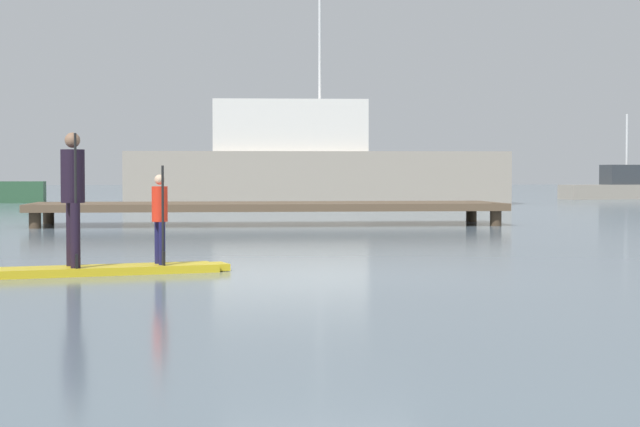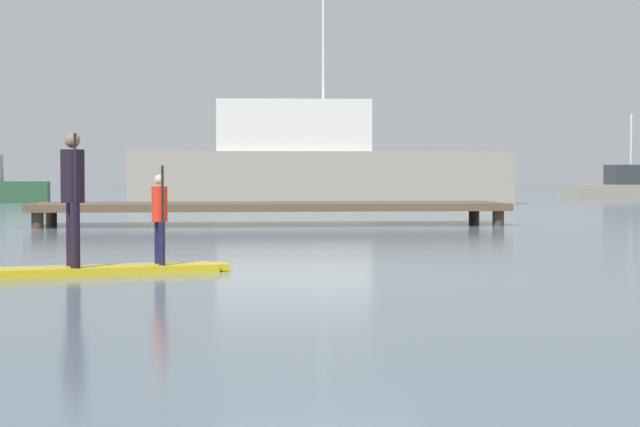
{
  "view_description": "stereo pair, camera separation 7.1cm",
  "coord_description": "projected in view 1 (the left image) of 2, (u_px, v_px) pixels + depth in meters",
  "views": [
    {
      "loc": [
        -1.58,
        -13.36,
        1.26
      ],
      "look_at": [
        0.08,
        1.28,
        0.73
      ],
      "focal_mm": 61.4,
      "sensor_mm": 36.0,
      "label": 1
    },
    {
      "loc": [
        -1.51,
        -13.37,
        1.26
      ],
      "look_at": [
        0.08,
        1.28,
        0.73
      ],
      "focal_mm": 61.4,
      "sensor_mm": 36.0,
      "label": 2
    }
  ],
  "objects": [
    {
      "name": "ground_plane",
      "position": [
        325.0,
        276.0,
        13.49
      ],
      "size": [
        240.0,
        240.0,
        0.0
      ],
      "primitive_type": "plane",
      "color": "slate"
    },
    {
      "name": "paddleboard_near",
      "position": [
        98.0,
        270.0,
        13.77
      ],
      "size": [
        3.34,
        1.43,
        0.1
      ],
      "color": "gold",
      "rests_on": "ground"
    },
    {
      "name": "paddler_adult",
      "position": [
        73.0,
        190.0,
        13.61
      ],
      "size": [
        0.36,
        0.51,
        1.68
      ],
      "color": "black",
      "rests_on": "paddleboard_near"
    },
    {
      "name": "paddler_child_solo",
      "position": [
        160.0,
        214.0,
        14.02
      ],
      "size": [
        0.25,
        0.39,
        1.27
      ],
      "color": "#19194C",
      "rests_on": "paddleboard_near"
    },
    {
      "name": "fishing_boat_white_large",
      "position": [
        310.0,
        166.0,
        46.67
      ],
      "size": [
        16.14,
        5.21,
        11.05
      ],
      "color": "#9E9384",
      "rests_on": "ground"
    },
    {
      "name": "fishing_boat_green_midground",
      "position": [
        615.0,
        187.0,
        55.67
      ],
      "size": [
        5.66,
        2.53,
        4.34
      ],
      "color": "#9E9384",
      "rests_on": "ground"
    },
    {
      "name": "floating_dock",
      "position": [
        268.0,
        206.0,
        27.22
      ],
      "size": [
        11.6,
        2.98,
        0.55
      ],
      "color": "brown",
      "rests_on": "ground"
    }
  ]
}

